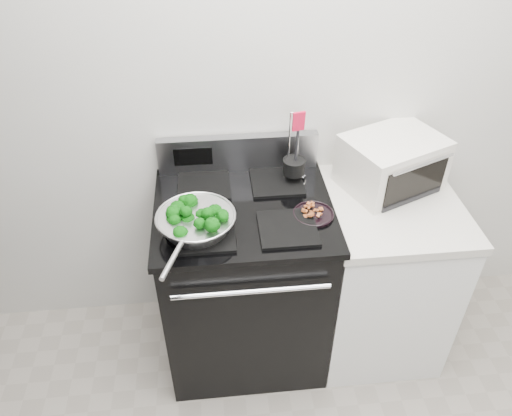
{
  "coord_description": "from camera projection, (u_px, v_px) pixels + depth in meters",
  "views": [
    {
      "loc": [
        -0.42,
        -0.31,
        2.3
      ],
      "look_at": [
        -0.25,
        1.36,
        0.98
      ],
      "focal_mm": 35.0,
      "sensor_mm": 36.0,
      "label": 1
    }
  ],
  "objects": [
    {
      "name": "skillet",
      "position": [
        196.0,
        221.0,
        2.03
      ],
      "size": [
        0.33,
        0.51,
        0.07
      ],
      "rotation": [
        0.0,
        0.0,
        -0.35
      ],
      "color": "silver",
      "rests_on": "gas_range"
    },
    {
      "name": "utensil_holder",
      "position": [
        294.0,
        170.0,
        2.3
      ],
      "size": [
        0.12,
        0.12,
        0.37
      ],
      "rotation": [
        0.0,
        0.0,
        0.19
      ],
      "color": "silver",
      "rests_on": "gas_range"
    },
    {
      "name": "broccoli_pile",
      "position": [
        196.0,
        217.0,
        2.02
      ],
      "size": [
        0.26,
        0.26,
        0.09
      ],
      "primitive_type": null,
      "color": "black",
      "rests_on": "skillet"
    },
    {
      "name": "gas_range",
      "position": [
        245.0,
        280.0,
        2.48
      ],
      "size": [
        0.79,
        0.69,
        1.13
      ],
      "color": "black",
      "rests_on": "floor"
    },
    {
      "name": "bacon_plate",
      "position": [
        313.0,
        212.0,
        2.14
      ],
      "size": [
        0.18,
        0.18,
        0.04
      ],
      "rotation": [
        0.0,
        0.0,
        -0.38
      ],
      "color": "black",
      "rests_on": "gas_range"
    },
    {
      "name": "back_wall",
      "position": [
        303.0,
        86.0,
        2.23
      ],
      "size": [
        4.0,
        0.02,
        2.7
      ],
      "primitive_type": "cube",
      "color": "silver",
      "rests_on": "ground"
    },
    {
      "name": "counter",
      "position": [
        378.0,
        274.0,
        2.55
      ],
      "size": [
        0.62,
        0.68,
        0.92
      ],
      "color": "white",
      "rests_on": "floor"
    },
    {
      "name": "toaster_oven",
      "position": [
        392.0,
        162.0,
        2.31
      ],
      "size": [
        0.52,
        0.47,
        0.25
      ],
      "rotation": [
        0.0,
        0.0,
        0.4
      ],
      "color": "silver",
      "rests_on": "counter"
    }
  ]
}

